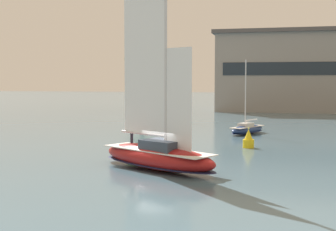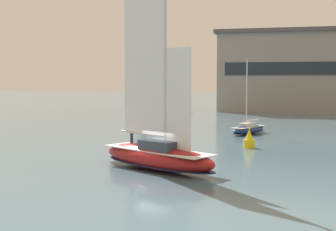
{
  "view_description": "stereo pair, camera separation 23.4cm",
  "coord_description": "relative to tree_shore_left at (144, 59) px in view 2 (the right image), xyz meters",
  "views": [
    {
      "loc": [
        7.83,
        -29.44,
        5.85
      ],
      "look_at": [
        0.0,
        3.0,
        3.35
      ],
      "focal_mm": 50.0,
      "sensor_mm": 36.0,
      "label": 1
    },
    {
      "loc": [
        8.06,
        -29.39,
        5.85
      ],
      "look_at": [
        0.0,
        3.0,
        3.35
      ],
      "focal_mm": 50.0,
      "sensor_mm": 36.0,
      "label": 2
    }
  ],
  "objects": [
    {
      "name": "sailboat_main",
      "position": [
        19.44,
        -61.11,
        -9.02
      ],
      "size": [
        9.71,
        7.19,
        13.27
      ],
      "color": "maroon",
      "rests_on": "ground"
    },
    {
      "name": "ground_plane",
      "position": [
        19.43,
        -61.1,
        -10.07
      ],
      "size": [
        400.0,
        400.0,
        0.0
      ],
      "primitive_type": "plane",
      "color": "slate"
    },
    {
      "name": "sailboat_moored_outer_mooring",
      "position": [
        23.75,
        -39.05,
        -9.52
      ],
      "size": [
        4.12,
        5.99,
        8.1
      ],
      "color": "navy",
      "rests_on": "ground"
    },
    {
      "name": "channel_buoy",
      "position": [
        24.6,
        -49.61,
        -9.38
      ],
      "size": [
        0.97,
        0.97,
        1.78
      ],
      "color": "yellow",
      "rests_on": "ground"
    },
    {
      "name": "tree_shore_left",
      "position": [
        0.0,
        0.0,
        0.0
      ],
      "size": [
        6.99,
        6.99,
        14.39
      ],
      "color": "#4C3828",
      "rests_on": "ground"
    },
    {
      "name": "sailboat_moored_far_slip",
      "position": [
        11.53,
        -24.31,
        -9.44
      ],
      "size": [
        6.23,
        6.03,
        9.33
      ],
      "color": "white",
      "rests_on": "ground"
    },
    {
      "name": "waterfront_building",
      "position": [
        30.38,
        2.8,
        -2.44
      ],
      "size": [
        31.29,
        15.5,
        15.19
      ],
      "color": "gray",
      "rests_on": "ground"
    }
  ]
}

